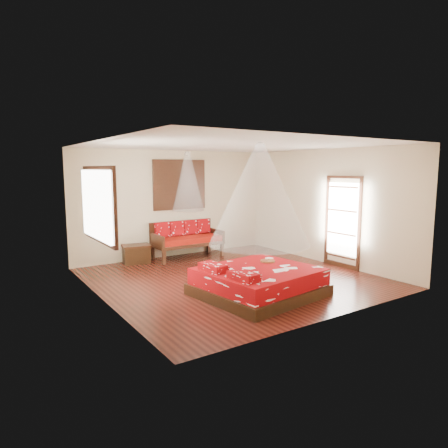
# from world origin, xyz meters

# --- Properties ---
(room) EXTENTS (5.54, 5.54, 2.84)m
(room) POSITION_xyz_m (0.00, 0.00, 1.40)
(room) COLOR black
(room) RESTS_ON ground
(bed) EXTENTS (2.28, 2.11, 0.64)m
(bed) POSITION_xyz_m (-0.27, -1.19, 0.25)
(bed) COLOR black
(bed) RESTS_ON floor
(daybed) EXTENTS (1.82, 0.81, 0.95)m
(daybed) POSITION_xyz_m (0.15, 2.38, 0.52)
(daybed) COLOR black
(daybed) RESTS_ON floor
(storage_chest) EXTENTS (0.74, 0.60, 0.46)m
(storage_chest) POSITION_xyz_m (-1.21, 2.45, 0.23)
(storage_chest) COLOR black
(storage_chest) RESTS_ON floor
(shutter_panel) EXTENTS (1.52, 0.06, 1.32)m
(shutter_panel) POSITION_xyz_m (0.15, 2.72, 1.90)
(shutter_panel) COLOR black
(shutter_panel) RESTS_ON wall_back
(window_left) EXTENTS (0.10, 1.74, 1.34)m
(window_left) POSITION_xyz_m (-2.71, 0.20, 1.70)
(window_left) COLOR black
(window_left) RESTS_ON wall_left
(glazed_door) EXTENTS (0.08, 1.02, 2.16)m
(glazed_door) POSITION_xyz_m (2.72, -0.60, 1.07)
(glazed_door) COLOR black
(glazed_door) RESTS_ON floor
(wine_tray) EXTENTS (0.29, 0.29, 0.23)m
(wine_tray) POSITION_xyz_m (0.23, -0.87, 0.56)
(wine_tray) COLOR brown
(wine_tray) RESTS_ON bed
(mosquito_net_main) EXTENTS (1.83, 1.83, 1.80)m
(mosquito_net_main) POSITION_xyz_m (-0.25, -1.19, 1.85)
(mosquito_net_main) COLOR white
(mosquito_net_main) RESTS_ON ceiling
(mosquito_net_daybed) EXTENTS (0.80, 0.80, 1.50)m
(mosquito_net_daybed) POSITION_xyz_m (0.15, 2.25, 2.00)
(mosquito_net_daybed) COLOR white
(mosquito_net_daybed) RESTS_ON ceiling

